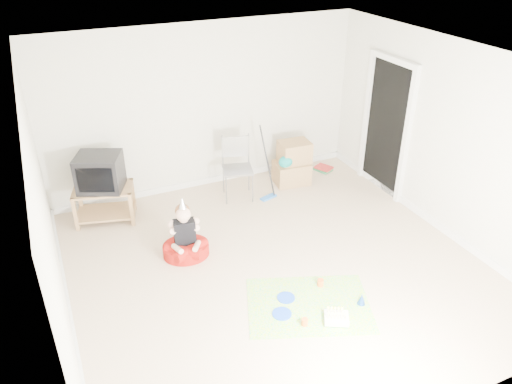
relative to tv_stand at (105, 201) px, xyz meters
name	(u,v)px	position (x,y,z in m)	size (l,w,h in m)	color
ground	(276,266)	(1.75, -2.03, -0.30)	(5.00, 5.00, 0.00)	beige
doorway_recess	(386,129)	(4.23, -0.83, 0.72)	(0.02, 0.90, 2.05)	black
tv_stand	(105,201)	(0.00, 0.00, 0.00)	(0.93, 0.71, 0.52)	#A17649
crt_tv	(100,172)	(0.00, 0.00, 0.47)	(0.60, 0.49, 0.51)	black
folding_chair	(238,170)	(2.00, -0.18, 0.18)	(0.54, 0.53, 0.99)	gray
cardboard_boxes	(292,164)	(3.01, -0.09, 0.04)	(0.61, 0.49, 0.71)	#A47D4F
floor_mop	(269,183)	(2.42, -0.41, -0.04)	(0.29, 0.37, 1.12)	blue
book_pile	(323,168)	(3.73, 0.09, -0.27)	(0.32, 0.35, 0.06)	#257141
seated_woman	(186,243)	(0.79, -1.32, -0.11)	(0.69, 0.69, 0.87)	#A4160F
party_mat	(309,305)	(1.77, -2.83, -0.30)	(1.39, 1.01, 0.01)	#E63085
birthday_cake	(336,319)	(1.92, -3.19, -0.26)	(0.33, 0.31, 0.14)	white
blue_plate_near	(286,298)	(1.59, -2.63, -0.29)	(0.21, 0.21, 0.01)	blue
blue_plate_far	(282,314)	(1.42, -2.84, -0.29)	(0.22, 0.22, 0.01)	blue
orange_cup_near	(320,283)	(2.07, -2.60, -0.25)	(0.07, 0.07, 0.09)	orange
orange_cup_far	(305,322)	(1.57, -3.09, -0.26)	(0.07, 0.07, 0.08)	orange
blue_party_hat	(362,299)	(2.33, -3.07, -0.23)	(0.09, 0.09, 0.14)	#1847AD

